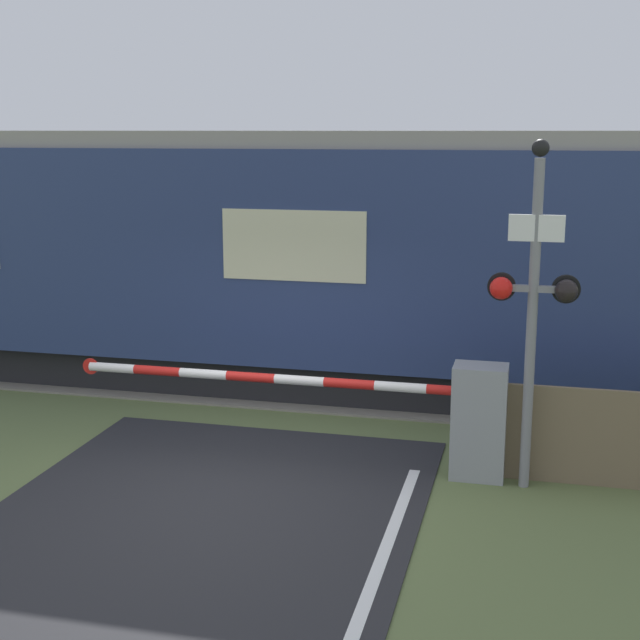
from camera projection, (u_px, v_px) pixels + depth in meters
name	position (u px, v px, depth m)	size (l,w,h in m)	color
ground_plane	(226.00, 490.00, 9.71)	(80.00, 80.00, 0.00)	#5B6B3D
track_bed	(321.00, 380.00, 13.89)	(36.00, 3.20, 0.13)	slate
train	(320.00, 257.00, 13.49)	(19.95, 3.07, 3.84)	black
crossing_barrier	(448.00, 415.00, 10.02)	(5.15, 0.44, 1.30)	gray
signal_post	(533.00, 296.00, 9.36)	(0.97, 0.26, 3.75)	gray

